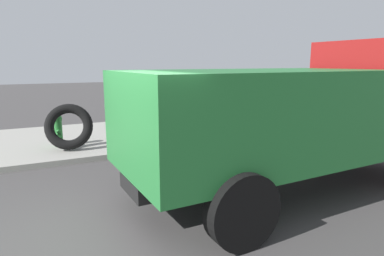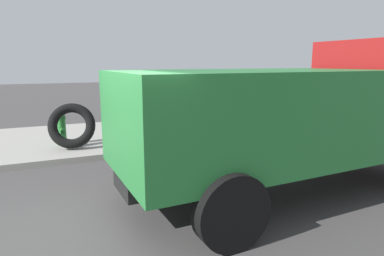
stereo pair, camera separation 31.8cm
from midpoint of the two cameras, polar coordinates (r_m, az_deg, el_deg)
name	(u,v)px [view 2 (the right image)]	position (r m, az deg, el deg)	size (l,w,h in m)	color
ground_plane	(85,239)	(5.30, -16.10, -17.86)	(80.00, 80.00, 0.00)	#423F3F
sidewalk_curb	(61,140)	(11.40, -20.71, -2.01)	(36.00, 5.00, 0.15)	#99968E
fire_hydrant	(61,128)	(10.38, -20.64, -0.01)	(0.27, 0.62, 0.93)	#2D8438
loose_tire	(72,126)	(9.81, -19.03, 0.37)	(1.28, 1.28, 0.26)	black
stop_sign	(176,93)	(10.01, -1.86, 5.93)	(0.76, 0.08, 2.12)	gray
dump_truck_green	(307,111)	(6.89, 20.30, 2.79)	(7.08, 2.99, 3.00)	#237033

